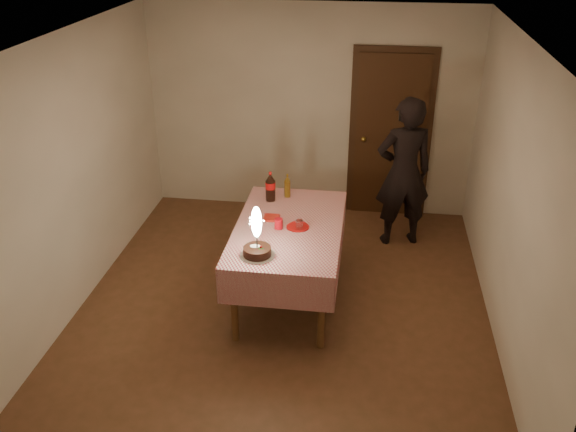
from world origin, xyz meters
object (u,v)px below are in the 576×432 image
at_px(birthday_cake, 257,242).
at_px(photographer, 404,172).
at_px(red_plate, 298,227).
at_px(amber_bottle_left, 287,186).
at_px(clear_cup, 299,225).
at_px(cola_bottle, 270,187).
at_px(red_cup, 279,224).
at_px(dining_table, 289,236).

bearing_deg(birthday_cake, photographer, 55.39).
bearing_deg(red_plate, amber_bottle_left, 106.29).
distance_m(clear_cup, cola_bottle, 0.70).
xyz_separation_m(red_cup, cola_bottle, (-0.18, 0.60, 0.10)).
bearing_deg(dining_table, red_plate, -6.39).
relative_size(dining_table, clear_cup, 19.11).
distance_m(amber_bottle_left, photographer, 1.41).
relative_size(dining_table, red_plate, 7.82).
bearing_deg(clear_cup, birthday_cake, -119.68).
xyz_separation_m(red_plate, clear_cup, (0.02, -0.03, 0.04)).
bearing_deg(clear_cup, photographer, 53.61).
bearing_deg(cola_bottle, red_plate, -57.26).
relative_size(red_plate, cola_bottle, 0.69).
height_order(dining_table, clear_cup, clear_cup).
height_order(red_plate, amber_bottle_left, amber_bottle_left).
bearing_deg(amber_bottle_left, clear_cup, -73.09).
xyz_separation_m(dining_table, amber_bottle_left, (-0.10, 0.66, 0.23)).
relative_size(red_plate, clear_cup, 2.44).
bearing_deg(red_cup, birthday_cake, -101.83).
distance_m(birthday_cake, clear_cup, 0.63).
bearing_deg(red_cup, photographer, 48.94).
relative_size(amber_bottle_left, photographer, 0.15).
bearing_deg(dining_table, birthday_cake, -108.85).
distance_m(dining_table, cola_bottle, 0.66).
height_order(red_cup, cola_bottle, cola_bottle).
xyz_separation_m(birthday_cake, clear_cup, (0.31, 0.54, -0.09)).
relative_size(clear_cup, cola_bottle, 0.28).
relative_size(birthday_cake, cola_bottle, 1.50).
xyz_separation_m(dining_table, red_cup, (-0.09, -0.06, 0.16)).
xyz_separation_m(dining_table, red_plate, (0.09, -0.01, 0.11)).
distance_m(dining_table, birthday_cake, 0.66).
bearing_deg(birthday_cake, amber_bottle_left, 85.66).
xyz_separation_m(clear_cup, amber_bottle_left, (-0.21, 0.70, 0.07)).
xyz_separation_m(birthday_cake, amber_bottle_left, (0.09, 1.24, -0.01)).
bearing_deg(red_cup, red_plate, 15.05).
height_order(clear_cup, photographer, photographer).
distance_m(cola_bottle, photographer, 1.60).
relative_size(cola_bottle, amber_bottle_left, 1.25).
relative_size(cola_bottle, photographer, 0.18).
bearing_deg(photographer, dining_table, -130.11).
relative_size(clear_cup, amber_bottle_left, 0.35).
height_order(dining_table, amber_bottle_left, amber_bottle_left).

